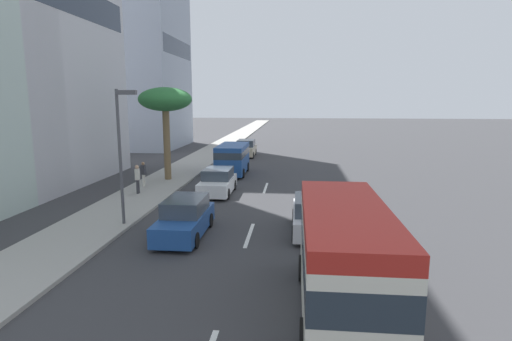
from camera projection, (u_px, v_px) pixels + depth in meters
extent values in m
plane|color=#38383A|center=(272.00, 169.00, 34.35)|extent=(198.00, 198.00, 0.00)
cube|color=#9E9B93|center=(188.00, 167.00, 35.03)|extent=(162.00, 3.58, 0.15)
cube|color=silver|center=(249.00, 235.00, 17.56)|extent=(3.20, 0.16, 0.01)
cube|color=silver|center=(266.00, 188.00, 26.99)|extent=(3.20, 0.16, 0.01)
cube|color=silver|center=(313.00, 219.00, 17.94)|extent=(4.37, 1.77, 0.79)
cube|color=#38424C|center=(314.00, 205.00, 17.60)|extent=(2.41, 1.63, 0.65)
cylinder|color=black|center=(295.00, 216.00, 19.39)|extent=(0.64, 0.22, 0.64)
cylinder|color=black|center=(329.00, 216.00, 19.23)|extent=(0.64, 0.22, 0.64)
cylinder|color=black|center=(294.00, 234.00, 16.73)|extent=(0.64, 0.22, 0.64)
cylinder|color=black|center=(334.00, 235.00, 16.57)|extent=(0.64, 0.22, 0.64)
cube|color=silver|center=(343.00, 264.00, 10.92)|extent=(6.68, 2.20, 2.34)
cube|color=#B2261E|center=(345.00, 215.00, 10.68)|extent=(6.68, 2.20, 0.45)
cube|color=#28333D|center=(344.00, 249.00, 10.85)|extent=(6.69, 2.20, 0.78)
cylinder|color=black|center=(303.00, 268.00, 13.09)|extent=(0.84, 0.26, 0.84)
cylinder|color=black|center=(369.00, 271.00, 12.89)|extent=(0.84, 0.26, 0.84)
cylinder|color=black|center=(305.00, 337.00, 9.29)|extent=(0.84, 0.26, 0.84)
cube|color=#1E478C|center=(233.00, 158.00, 31.74)|extent=(4.91, 2.07, 2.14)
cube|color=#2D3842|center=(233.00, 152.00, 31.66)|extent=(4.92, 2.08, 0.51)
cylinder|color=black|center=(243.00, 173.00, 30.36)|extent=(0.72, 0.24, 0.72)
cylinder|color=black|center=(217.00, 173.00, 30.54)|extent=(0.72, 0.24, 0.72)
cylinder|color=black|center=(247.00, 167.00, 33.24)|extent=(0.72, 0.24, 0.72)
cylinder|color=black|center=(224.00, 167.00, 33.43)|extent=(0.72, 0.24, 0.72)
cube|color=#1E478C|center=(185.00, 223.00, 17.33)|extent=(4.39, 1.71, 0.80)
cube|color=#38424C|center=(186.00, 205.00, 17.42)|extent=(2.42, 1.57, 0.66)
cylinder|color=black|center=(195.00, 240.00, 15.96)|extent=(0.64, 0.22, 0.64)
cylinder|color=black|center=(156.00, 239.00, 16.12)|extent=(0.64, 0.22, 0.64)
cylinder|color=black|center=(210.00, 220.00, 18.64)|extent=(0.64, 0.22, 0.64)
cylinder|color=black|center=(176.00, 219.00, 18.79)|extent=(0.64, 0.22, 0.64)
cube|color=beige|center=(246.00, 151.00, 42.08)|extent=(4.29, 1.84, 0.84)
cube|color=#38424C|center=(246.00, 143.00, 42.16)|extent=(2.36, 1.69, 0.69)
cylinder|color=black|center=(253.00, 155.00, 40.74)|extent=(0.64, 0.22, 0.64)
cylinder|color=black|center=(236.00, 155.00, 40.91)|extent=(0.64, 0.22, 0.64)
cylinder|color=black|center=(255.00, 152.00, 43.35)|extent=(0.64, 0.22, 0.64)
cylinder|color=black|center=(240.00, 152.00, 43.51)|extent=(0.64, 0.22, 0.64)
cube|color=white|center=(218.00, 185.00, 25.15)|extent=(4.17, 1.81, 0.78)
cube|color=#38424C|center=(218.00, 173.00, 25.23)|extent=(2.29, 1.66, 0.64)
cylinder|color=black|center=(227.00, 194.00, 23.85)|extent=(0.64, 0.22, 0.64)
cylinder|color=black|center=(200.00, 193.00, 24.00)|extent=(0.64, 0.22, 0.64)
cylinder|color=black|center=(234.00, 185.00, 26.38)|extent=(0.64, 0.22, 0.64)
cylinder|color=black|center=(209.00, 184.00, 26.54)|extent=(0.64, 0.22, 0.64)
cylinder|color=beige|center=(143.00, 181.00, 26.60)|extent=(0.14, 0.14, 0.80)
cylinder|color=beige|center=(144.00, 180.00, 26.76)|extent=(0.14, 0.14, 0.80)
cube|color=#333338|center=(143.00, 170.00, 26.56)|extent=(0.33, 0.38, 0.63)
sphere|color=#9E7251|center=(143.00, 164.00, 26.49)|extent=(0.22, 0.22, 0.22)
cylinder|color=#333338|center=(137.00, 187.00, 24.59)|extent=(0.14, 0.14, 0.85)
cylinder|color=#333338|center=(138.00, 186.00, 24.75)|extent=(0.14, 0.14, 0.85)
cube|color=beige|center=(137.00, 174.00, 24.54)|extent=(0.33, 0.24, 0.68)
sphere|color=tan|center=(137.00, 167.00, 24.46)|extent=(0.23, 0.23, 0.23)
cylinder|color=brown|center=(167.00, 144.00, 28.80)|extent=(0.48, 0.48, 5.13)
ellipsoid|color=#2D7238|center=(165.00, 99.00, 28.27)|extent=(3.71, 3.71, 1.67)
cylinder|color=#4C4C51|center=(120.00, 158.00, 18.22)|extent=(0.14, 0.14, 6.11)
cube|color=#4C4C51|center=(126.00, 92.00, 17.67)|extent=(0.24, 0.90, 0.20)
cube|color=#2D3847|center=(82.00, 3.00, 26.65)|extent=(11.76, 0.08, 2.02)
cube|color=#2D3847|center=(178.00, 48.00, 48.32)|extent=(11.24, 0.08, 1.99)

